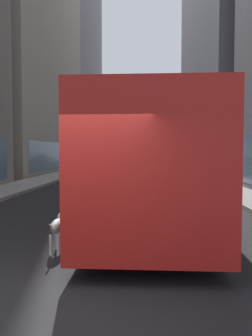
{
  "coord_description": "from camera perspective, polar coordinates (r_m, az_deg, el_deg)",
  "views": [
    {
      "loc": [
        1.13,
        -3.89,
        1.98
      ],
      "look_at": [
        0.48,
        7.25,
        1.4
      ],
      "focal_mm": 33.99,
      "sensor_mm": 36.0,
      "label": 1
    }
  ],
  "objects": [
    {
      "name": "car_white_van",
      "position": [
        50.18,
        3.41,
        1.64
      ],
      "size": [
        1.78,
        4.39,
        1.62
      ],
      "color": "silver",
      "rests_on": "ground"
    },
    {
      "name": "car_yellow_taxi",
      "position": [
        22.03,
        -6.95,
        -0.06
      ],
      "size": [
        1.82,
        4.39,
        1.62
      ],
      "color": "yellow",
      "rests_on": "ground"
    },
    {
      "name": "car_silver_sedan",
      "position": [
        28.84,
        6.65,
        0.65
      ],
      "size": [
        1.92,
        4.0,
        1.62
      ],
      "color": "#B7BABF",
      "rests_on": "ground"
    },
    {
      "name": "car_black_suv",
      "position": [
        33.26,
        -0.69,
        0.98
      ],
      "size": [
        1.77,
        4.34,
        1.62
      ],
      "color": "black",
      "rests_on": "ground"
    },
    {
      "name": "building_right_far",
      "position": [
        55.41,
        15.32,
        19.91
      ],
      "size": [
        8.29,
        14.53,
        36.45
      ],
      "color": "#B2A893",
      "rests_on": "ground"
    },
    {
      "name": "transit_bus",
      "position": [
        10.18,
        3.74,
        1.83
      ],
      "size": [
        2.78,
        11.53,
        3.05
      ],
      "color": "red",
      "rests_on": "ground"
    },
    {
      "name": "sidewalk_left",
      "position": [
        39.53,
        -6.62,
        0.19
      ],
      "size": [
        2.4,
        110.0,
        0.15
      ],
      "primitive_type": "cube",
      "color": "#9E9991",
      "rests_on": "ground"
    },
    {
      "name": "ground_plane",
      "position": [
        38.95,
        1.67,
        0.06
      ],
      "size": [
        120.0,
        120.0,
        0.0
      ],
      "primitive_type": "plane",
      "color": "#232326"
    },
    {
      "name": "sidewalk_right",
      "position": [
        39.2,
        10.02,
        0.14
      ],
      "size": [
        2.4,
        110.0,
        0.15
      ],
      "primitive_type": "cube",
      "color": "gray",
      "rests_on": "ground"
    },
    {
      "name": "dalmatian_dog",
      "position": [
        6.52,
        -12.06,
        -10.09
      ],
      "size": [
        0.22,
        0.96,
        0.72
      ],
      "color": "white",
      "rests_on": "ground"
    },
    {
      "name": "building_left_far",
      "position": [
        57.73,
        -10.39,
        18.7
      ],
      "size": [
        8.66,
        22.63,
        35.37
      ],
      "color": "slate",
      "rests_on": "ground"
    }
  ]
}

